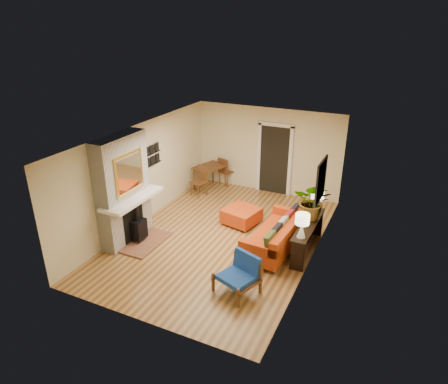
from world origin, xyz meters
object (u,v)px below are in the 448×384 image
(ottoman, at_px, (241,215))
(houseplant, at_px, (313,201))
(lamp_far, at_px, (317,199))
(lamp_near, at_px, (302,223))
(sofa, at_px, (279,235))
(console_table, at_px, (308,229))
(dining_table, at_px, (211,171))
(blue_chair, at_px, (240,272))

(ottoman, xyz_separation_m, houseplant, (1.89, -0.34, 0.93))
(ottoman, height_order, lamp_far, lamp_far)
(ottoman, relative_size, lamp_near, 1.82)
(houseplant, bearing_deg, ottoman, 169.72)
(sofa, relative_size, houseplant, 2.41)
(ottoman, distance_m, console_table, 2.02)
(lamp_near, height_order, lamp_far, same)
(lamp_far, bearing_deg, houseplant, -91.37)
(lamp_near, xyz_separation_m, houseplant, (-0.01, 0.93, 0.11))
(dining_table, distance_m, lamp_near, 4.75)
(blue_chair, xyz_separation_m, console_table, (0.83, 1.97, 0.16))
(console_table, xyz_separation_m, houseplant, (-0.01, 0.26, 0.60))
(sofa, bearing_deg, lamp_near, -37.95)
(blue_chair, distance_m, lamp_near, 1.67)
(dining_table, bearing_deg, blue_chair, -56.71)
(lamp_near, bearing_deg, ottoman, 146.15)
(ottoman, xyz_separation_m, lamp_far, (1.90, 0.08, 0.82))
(dining_table, distance_m, houseplant, 4.23)
(sofa, distance_m, lamp_near, 1.06)
(dining_table, relative_size, lamp_near, 3.19)
(lamp_far, bearing_deg, lamp_near, -90.00)
(sofa, xyz_separation_m, dining_table, (-3.03, 2.51, 0.23))
(lamp_near, distance_m, lamp_far, 1.35)
(blue_chair, height_order, lamp_far, lamp_far)
(sofa, height_order, ottoman, sofa)
(sofa, xyz_separation_m, console_table, (0.62, 0.18, 0.21))
(console_table, distance_m, lamp_far, 0.83)
(ottoman, xyz_separation_m, dining_table, (-1.75, 1.73, 0.35))
(houseplant, bearing_deg, console_table, -87.79)
(ottoman, bearing_deg, blue_chair, -67.43)
(sofa, distance_m, dining_table, 3.94)
(blue_chair, bearing_deg, dining_table, 123.29)
(dining_table, bearing_deg, sofa, -39.69)
(console_table, bearing_deg, ottoman, 162.40)
(houseplant, bearing_deg, sofa, -144.23)
(sofa, distance_m, console_table, 0.68)
(sofa, relative_size, lamp_far, 4.01)
(ottoman, relative_size, houseplant, 1.10)
(console_table, relative_size, houseplant, 2.06)
(dining_table, bearing_deg, lamp_near, -39.40)
(sofa, relative_size, ottoman, 2.20)
(sofa, height_order, lamp_far, lamp_far)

